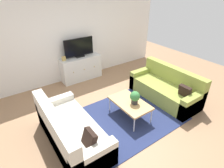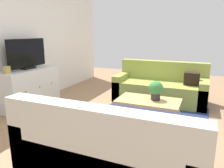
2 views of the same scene
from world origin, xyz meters
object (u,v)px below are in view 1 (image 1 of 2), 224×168
object	(u,v)px
couch_right_side	(166,89)
potted_plant	(135,97)
coffee_table	(130,103)
tv_console	(81,68)
flat_screen_tv	(79,48)
mantel_clock	(64,59)
couch_left_side	(68,132)

from	to	relation	value
couch_right_side	potted_plant	world-z (taller)	couch_right_side
coffee_table	tv_console	xyz separation A→B (m)	(-0.04, 2.43, -0.00)
couch_right_side	flat_screen_tv	bearing A→B (deg)	120.24
mantel_clock	flat_screen_tv	bearing A→B (deg)	2.15
couch_right_side	couch_left_side	bearing A→B (deg)	180.00
couch_right_side	coffee_table	xyz separation A→B (m)	(-1.36, -0.05, 0.10)
coffee_table	flat_screen_tv	xyz separation A→B (m)	(-0.04, 2.45, 0.68)
couch_left_side	coffee_table	bearing A→B (deg)	-2.01
couch_right_side	tv_console	size ratio (longest dim) A/B	1.47
tv_console	couch_left_side	bearing A→B (deg)	-121.88
couch_left_side	potted_plant	world-z (taller)	couch_left_side
potted_plant	tv_console	distance (m)	2.54
potted_plant	mantel_clock	xyz separation A→B (m)	(-0.62, 2.53, 0.25)
couch_right_side	mantel_clock	distance (m)	3.11
couch_right_side	potted_plant	distance (m)	1.35
couch_left_side	potted_plant	distance (m)	1.60
couch_left_side	tv_console	world-z (taller)	couch_left_side
potted_plant	couch_left_side	bearing A→B (deg)	174.39
potted_plant	flat_screen_tv	bearing A→B (deg)	91.98
potted_plant	mantel_clock	bearing A→B (deg)	103.82
couch_left_side	flat_screen_tv	world-z (taller)	flat_screen_tv
tv_console	flat_screen_tv	world-z (taller)	flat_screen_tv
couch_right_side	coffee_table	size ratio (longest dim) A/B	1.92
couch_left_side	coffee_table	world-z (taller)	couch_left_side
flat_screen_tv	mantel_clock	size ratio (longest dim) A/B	7.32
flat_screen_tv	mantel_clock	xyz separation A→B (m)	(-0.53, -0.02, -0.23)
flat_screen_tv	couch_right_side	bearing A→B (deg)	-59.76
mantel_clock	tv_console	bearing A→B (deg)	-0.00
couch_left_side	mantel_clock	xyz separation A→B (m)	(0.94, 2.37, 0.55)
couch_left_side	tv_console	xyz separation A→B (m)	(1.48, 2.37, 0.10)
couch_left_side	flat_screen_tv	xyz separation A→B (m)	(1.48, 2.39, 0.78)
coffee_table	potted_plant	size ratio (longest dim) A/B	3.22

